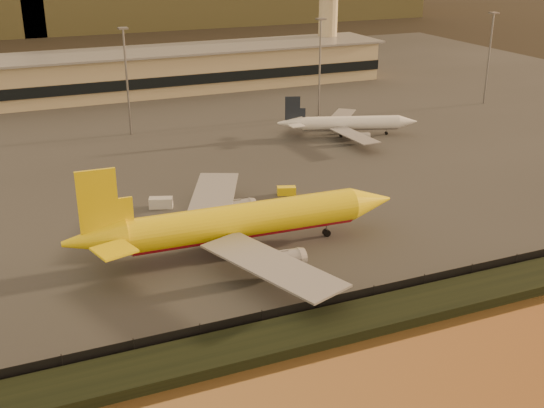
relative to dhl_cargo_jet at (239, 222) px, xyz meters
The scene contains 11 objects.
ground 13.24m from the dhl_cargo_jet, 44.98° to the right, with size 900.00×900.00×0.00m, color black.
embankment 27.45m from the dhl_cargo_jet, 71.29° to the right, with size 320.00×7.00×1.40m, color black.
tarmac 86.87m from the dhl_cargo_jet, 84.24° to the left, with size 320.00×220.00×0.20m, color #2D2D2D.
perimeter_fence 23.65m from the dhl_cargo_jet, 68.14° to the right, with size 300.00×0.05×2.20m, color black.
terminal_building 117.00m from the dhl_cargo_jet, 92.85° to the left, with size 202.00×25.00×12.60m.
control_tower 146.40m from the dhl_cargo_jet, 57.24° to the left, with size 11.20×11.20×35.50m.
apron_light_masts 71.24m from the dhl_cargo_jet, 70.32° to the left, with size 152.20×12.20×25.40m.
dhl_cargo_jet is the anchor object (origin of this frame).
white_narrowbody_jet 68.18m from the dhl_cargo_jet, 46.87° to the left, with size 33.10×31.42×9.77m.
gse_vehicle_yellow 25.47m from the dhl_cargo_jet, 49.07° to the left, with size 3.46×1.56×1.56m, color yellow.
gse_vehicle_white 23.25m from the dhl_cargo_jet, 107.01° to the left, with size 4.14×1.86×1.86m, color white.
Camera 1 is at (-41.69, -80.61, 45.84)m, focal length 45.00 mm.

